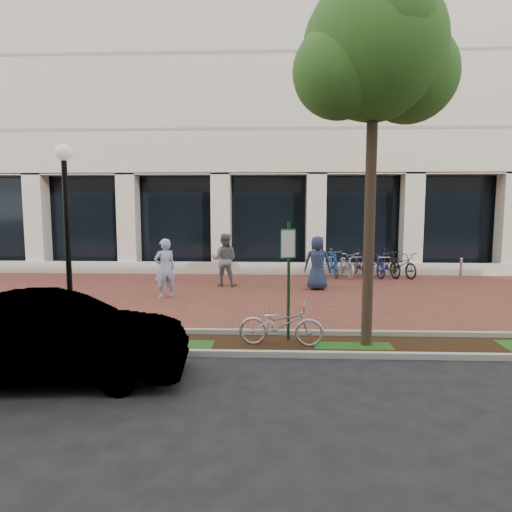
{
  "coord_description": "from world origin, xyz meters",
  "views": [
    {
      "loc": [
        0.25,
        -14.49,
        2.91
      ],
      "look_at": [
        -0.29,
        -0.8,
        1.37
      ],
      "focal_mm": 32.0,
      "sensor_mm": 36.0,
      "label": 1
    }
  ],
  "objects_px": {
    "lamppost": "(67,229)",
    "street_tree": "(376,59)",
    "pedestrian_mid": "(225,260)",
    "sedan_near_curb": "(50,339)",
    "bike_rack_cluster": "(360,264)",
    "pedestrian_left": "(165,268)",
    "bollard": "(461,268)",
    "locked_bicycle": "(281,324)",
    "pedestrian_right": "(317,263)",
    "parking_sign": "(289,266)"
  },
  "relations": [
    {
      "from": "locked_bicycle",
      "to": "sedan_near_curb",
      "type": "bearing_deg",
      "value": 122.84
    },
    {
      "from": "lamppost",
      "to": "sedan_near_curb",
      "type": "relative_size",
      "value": 0.96
    },
    {
      "from": "parking_sign",
      "to": "pedestrian_left",
      "type": "xyz_separation_m",
      "value": [
        -3.72,
        4.42,
        -0.68
      ]
    },
    {
      "from": "pedestrian_left",
      "to": "sedan_near_curb",
      "type": "distance_m",
      "value": 6.85
    },
    {
      "from": "locked_bicycle",
      "to": "sedan_near_curb",
      "type": "xyz_separation_m",
      "value": [
        -3.82,
        -2.07,
        0.26
      ]
    },
    {
      "from": "pedestrian_mid",
      "to": "lamppost",
      "type": "bearing_deg",
      "value": 73.05
    },
    {
      "from": "pedestrian_mid",
      "to": "sedan_near_curb",
      "type": "height_order",
      "value": "pedestrian_mid"
    },
    {
      "from": "bike_rack_cluster",
      "to": "bollard",
      "type": "bearing_deg",
      "value": -17.47
    },
    {
      "from": "pedestrian_left",
      "to": "pedestrian_mid",
      "type": "relative_size",
      "value": 0.98
    },
    {
      "from": "pedestrian_mid",
      "to": "bike_rack_cluster",
      "type": "xyz_separation_m",
      "value": [
        5.25,
        2.29,
        -0.42
      ]
    },
    {
      "from": "parking_sign",
      "to": "lamppost",
      "type": "distance_m",
      "value": 4.9
    },
    {
      "from": "lamppost",
      "to": "street_tree",
      "type": "xyz_separation_m",
      "value": [
        6.5,
        -0.42,
        3.36
      ]
    },
    {
      "from": "pedestrian_left",
      "to": "bike_rack_cluster",
      "type": "bearing_deg",
      "value": -177.9
    },
    {
      "from": "pedestrian_right",
      "to": "bollard",
      "type": "bearing_deg",
      "value": -154.91
    },
    {
      "from": "locked_bicycle",
      "to": "pedestrian_left",
      "type": "distance_m",
      "value": 5.98
    },
    {
      "from": "sedan_near_curb",
      "to": "bike_rack_cluster",
      "type": "bearing_deg",
      "value": -38.02
    },
    {
      "from": "lamppost",
      "to": "bike_rack_cluster",
      "type": "bearing_deg",
      "value": 47.29
    },
    {
      "from": "parking_sign",
      "to": "pedestrian_mid",
      "type": "bearing_deg",
      "value": 85.24
    },
    {
      "from": "lamppost",
      "to": "pedestrian_left",
      "type": "bearing_deg",
      "value": 75.21
    },
    {
      "from": "pedestrian_left",
      "to": "pedestrian_mid",
      "type": "bearing_deg",
      "value": -157.84
    },
    {
      "from": "pedestrian_left",
      "to": "sedan_near_curb",
      "type": "relative_size",
      "value": 0.42
    },
    {
      "from": "pedestrian_mid",
      "to": "pedestrian_right",
      "type": "distance_m",
      "value": 3.32
    },
    {
      "from": "parking_sign",
      "to": "lamppost",
      "type": "xyz_separation_m",
      "value": [
        -4.83,
        0.21,
        0.76
      ]
    },
    {
      "from": "pedestrian_mid",
      "to": "locked_bicycle",
      "type": "bearing_deg",
      "value": 111.87
    },
    {
      "from": "locked_bicycle",
      "to": "bollard",
      "type": "height_order",
      "value": "locked_bicycle"
    },
    {
      "from": "lamppost",
      "to": "bike_rack_cluster",
      "type": "xyz_separation_m",
      "value": [
        8.0,
        8.66,
        -1.85
      ]
    },
    {
      "from": "pedestrian_left",
      "to": "bollard",
      "type": "distance_m",
      "value": 11.39
    },
    {
      "from": "parking_sign",
      "to": "pedestrian_left",
      "type": "height_order",
      "value": "parking_sign"
    },
    {
      "from": "lamppost",
      "to": "bollard",
      "type": "bearing_deg",
      "value": 34.48
    },
    {
      "from": "locked_bicycle",
      "to": "pedestrian_mid",
      "type": "height_order",
      "value": "pedestrian_mid"
    },
    {
      "from": "pedestrian_right",
      "to": "sedan_near_curb",
      "type": "xyz_separation_m",
      "value": [
        -5.16,
        -8.4,
        -0.2
      ]
    },
    {
      "from": "parking_sign",
      "to": "pedestrian_mid",
      "type": "xyz_separation_m",
      "value": [
        -2.09,
        6.59,
        -0.67
      ]
    },
    {
      "from": "lamppost",
      "to": "street_tree",
      "type": "height_order",
      "value": "street_tree"
    },
    {
      "from": "lamppost",
      "to": "pedestrian_mid",
      "type": "height_order",
      "value": "lamppost"
    },
    {
      "from": "bollard",
      "to": "bike_rack_cluster",
      "type": "distance_m",
      "value": 3.85
    },
    {
      "from": "parking_sign",
      "to": "pedestrian_right",
      "type": "relative_size",
      "value": 1.38
    },
    {
      "from": "parking_sign",
      "to": "street_tree",
      "type": "bearing_deg",
      "value": -29.61
    },
    {
      "from": "pedestrian_right",
      "to": "bollard",
      "type": "height_order",
      "value": "pedestrian_right"
    },
    {
      "from": "pedestrian_right",
      "to": "bollard",
      "type": "xyz_separation_m",
      "value": [
        5.79,
        2.34,
        -0.49
      ]
    },
    {
      "from": "pedestrian_right",
      "to": "bike_rack_cluster",
      "type": "distance_m",
      "value": 3.54
    },
    {
      "from": "pedestrian_mid",
      "to": "pedestrian_right",
      "type": "relative_size",
      "value": 1.02
    },
    {
      "from": "street_tree",
      "to": "sedan_near_curb",
      "type": "height_order",
      "value": "street_tree"
    },
    {
      "from": "pedestrian_mid",
      "to": "sedan_near_curb",
      "type": "distance_m",
      "value": 9.21
    },
    {
      "from": "pedestrian_left",
      "to": "pedestrian_right",
      "type": "bearing_deg",
      "value": 166.85
    },
    {
      "from": "bike_rack_cluster",
      "to": "sedan_near_curb",
      "type": "bearing_deg",
      "value": -131.43
    },
    {
      "from": "locked_bicycle",
      "to": "pedestrian_right",
      "type": "bearing_deg",
      "value": -7.49
    },
    {
      "from": "parking_sign",
      "to": "sedan_near_curb",
      "type": "height_order",
      "value": "parking_sign"
    },
    {
      "from": "locked_bicycle",
      "to": "street_tree",
      "type": "bearing_deg",
      "value": -81.1
    },
    {
      "from": "pedestrian_left",
      "to": "parking_sign",
      "type": "bearing_deg",
      "value": 99.3
    },
    {
      "from": "locked_bicycle",
      "to": "pedestrian_mid",
      "type": "xyz_separation_m",
      "value": [
        -1.93,
        6.94,
        0.49
      ]
    }
  ]
}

